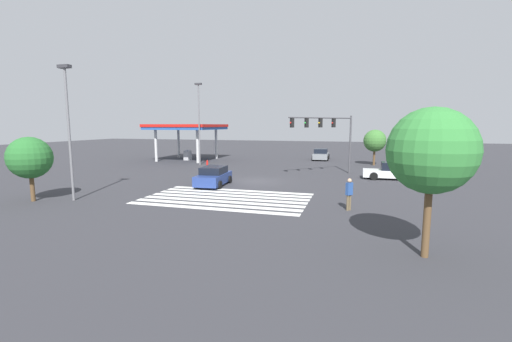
{
  "coord_description": "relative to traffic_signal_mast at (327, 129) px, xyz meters",
  "views": [
    {
      "loc": [
        8.1,
        -27.65,
        4.79
      ],
      "look_at": [
        0.0,
        0.0,
        0.91
      ],
      "focal_mm": 24.0,
      "sensor_mm": 36.0,
      "label": 1
    }
  ],
  "objects": [
    {
      "name": "tree_corner_c",
      "position": [
        4.77,
        9.94,
        -1.45
      ],
      "size": [
        2.61,
        2.61,
        4.26
      ],
      "color": "brown",
      "rests_on": "ground_plane"
    },
    {
      "name": "street_light_pole_a",
      "position": [
        -14.61,
        -15.76,
        0.64
      ],
      "size": [
        0.8,
        0.36,
        8.43
      ],
      "color": "slate",
      "rests_on": "ground_plane"
    },
    {
      "name": "gas_station_canopy",
      "position": [
        -19.59,
        9.31,
        -0.01
      ],
      "size": [
        8.74,
        8.74,
        4.89
      ],
      "color": "#23519E",
      "rests_on": "ground_plane"
    },
    {
      "name": "traffic_signal_mast",
      "position": [
        0.0,
        0.0,
        0.0
      ],
      "size": [
        5.34,
        5.34,
        5.71
      ],
      "rotation": [
        0.0,
        0.0,
        -2.36
      ],
      "color": "#47474C",
      "rests_on": "ground_plane"
    },
    {
      "name": "car_2",
      "position": [
        -8.17,
        -8.19,
        -3.66
      ],
      "size": [
        2.36,
        4.36,
        1.51
      ],
      "rotation": [
        0.0,
        0.0,
        -1.5
      ],
      "color": "navy",
      "rests_on": "ground_plane"
    },
    {
      "name": "street_light_pole_b",
      "position": [
        -15.34,
        4.3,
        1.28
      ],
      "size": [
        0.8,
        0.36,
        9.66
      ],
      "color": "slate",
      "rests_on": "ground_plane"
    },
    {
      "name": "crosswalk_markings",
      "position": [
        -5.44,
        -12.48,
        -4.38
      ],
      "size": [
        10.75,
        6.3,
        0.01
      ],
      "rotation": [
        0.0,
        0.0,
        1.57
      ],
      "color": "silver",
      "rests_on": "ground_plane"
    },
    {
      "name": "tree_corner_a",
      "position": [
        -16.88,
        -16.68,
        -1.63
      ],
      "size": [
        2.61,
        2.61,
        4.07
      ],
      "color": "brown",
      "rests_on": "ground_plane"
    },
    {
      "name": "tree_corner_b",
      "position": [
        5.21,
        -19.85,
        -0.5
      ],
      "size": [
        3.06,
        3.06,
        5.43
      ],
      "color": "brown",
      "rests_on": "ground_plane"
    },
    {
      "name": "car_0",
      "position": [
        5.79,
        -0.89,
        -3.69
      ],
      "size": [
        4.75,
        1.95,
        1.53
      ],
      "rotation": [
        0.0,
        0.0,
        3.15
      ],
      "color": "silver",
      "rests_on": "ground_plane"
    },
    {
      "name": "fire_hydrant",
      "position": [
        -13.43,
        2.22,
        -3.95
      ],
      "size": [
        0.22,
        0.22,
        0.86
      ],
      "color": "red",
      "rests_on": "ground_plane"
    },
    {
      "name": "pedestrian",
      "position": [
        2.38,
        -13.49,
        -3.35
      ],
      "size": [
        0.41,
        0.41,
        1.83
      ],
      "rotation": [
        0.0,
        0.0,
        2.34
      ],
      "color": "brown",
      "rests_on": "ground_plane"
    },
    {
      "name": "ground_plane",
      "position": [
        -5.44,
        -5.44,
        -4.38
      ],
      "size": [
        150.28,
        150.28,
        0.0
      ],
      "primitive_type": "plane",
      "color": "#333338"
    },
    {
      "name": "car_1",
      "position": [
        -1.99,
        14.91,
        -3.66
      ],
      "size": [
        2.34,
        4.72,
        1.54
      ],
      "rotation": [
        0.0,
        0.0,
        1.6
      ],
      "color": "gray",
      "rests_on": "ground_plane"
    }
  ]
}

